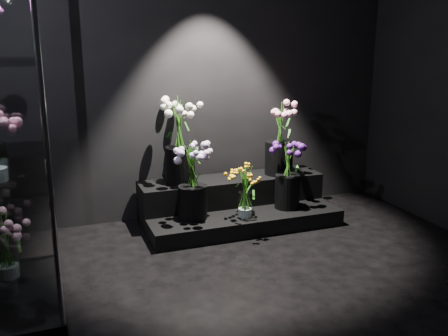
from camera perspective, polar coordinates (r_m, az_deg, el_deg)
floor at (r=3.36m, az=7.45°, el=-15.85°), size 4.00×4.00×0.00m
wall_back at (r=4.76m, az=-3.38°, el=11.07°), size 4.00×0.00×4.00m
display_riser at (r=4.76m, az=1.35°, el=-4.12°), size 1.78×0.79×0.40m
bouquet_orange_bells at (r=4.39m, az=2.45°, el=-2.57°), size 0.26×0.26×0.48m
bouquet_lilac at (r=4.33m, az=-3.65°, el=-0.75°), size 0.48×0.48×0.70m
bouquet_purple at (r=4.64m, az=7.32°, el=-0.31°), size 0.39×0.39×0.62m
bouquet_cream_roses at (r=4.55m, az=-5.12°, el=3.81°), size 0.49×0.49×0.79m
bouquet_pink_roses at (r=4.86m, az=6.35°, el=3.71°), size 0.36×0.36×0.70m
bouquet_case_base_pink at (r=3.71m, az=-23.68°, el=-7.95°), size 0.40×0.40×0.46m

